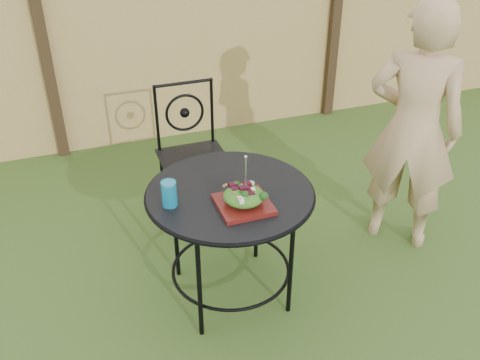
{
  "coord_description": "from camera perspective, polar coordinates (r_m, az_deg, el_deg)",
  "views": [
    {
      "loc": [
        -1.24,
        -2.3,
        2.28
      ],
      "look_at": [
        -0.4,
        0.04,
        0.75
      ],
      "focal_mm": 40.0,
      "sensor_mm": 36.0,
      "label": 1
    }
  ],
  "objects": [
    {
      "name": "salad",
      "position": [
        2.72,
        0.39,
        -1.7
      ],
      "size": [
        0.21,
        0.21,
        0.08
      ],
      "primitive_type": "ellipsoid",
      "color": "#235614",
      "rests_on": "salad_plate"
    },
    {
      "name": "patio_chair",
      "position": [
        3.77,
        -5.15,
        3.24
      ],
      "size": [
        0.46,
        0.46,
        0.95
      ],
      "color": "black",
      "rests_on": "ground"
    },
    {
      "name": "drinking_glass",
      "position": [
        2.75,
        -7.56,
        -1.45
      ],
      "size": [
        0.08,
        0.08,
        0.14
      ],
      "primitive_type": "cylinder",
      "color": "#0E80AA",
      "rests_on": "patio_table"
    },
    {
      "name": "fence",
      "position": [
        4.85,
        -4.31,
        15.49
      ],
      "size": [
        8.0,
        0.12,
        1.9
      ],
      "color": "#E9C573",
      "rests_on": "ground"
    },
    {
      "name": "salad_plate",
      "position": [
        2.75,
        0.39,
        -2.61
      ],
      "size": [
        0.27,
        0.27,
        0.02
      ],
      "primitive_type": "cube",
      "color": "#48160A",
      "rests_on": "patio_table"
    },
    {
      "name": "patio_table",
      "position": [
        2.95,
        -1.06,
        -3.46
      ],
      "size": [
        0.92,
        0.92,
        0.72
      ],
      "color": "black",
      "rests_on": "ground"
    },
    {
      "name": "fork",
      "position": [
        2.65,
        0.61,
        0.69
      ],
      "size": [
        0.01,
        0.01,
        0.18
      ],
      "primitive_type": "cylinder",
      "color": "silver",
      "rests_on": "salad"
    },
    {
      "name": "ground",
      "position": [
        3.47,
        6.54,
        -9.82
      ],
      "size": [
        60.0,
        60.0,
        0.0
      ],
      "primitive_type": "plane",
      "color": "#2A4B18",
      "rests_on": "ground"
    },
    {
      "name": "diner",
      "position": [
        3.49,
        17.97,
        5.14
      ],
      "size": [
        0.7,
        0.69,
        1.63
      ],
      "primitive_type": "imported",
      "rotation": [
        0.0,
        0.0,
        2.4
      ],
      "color": "tan",
      "rests_on": "ground"
    }
  ]
}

